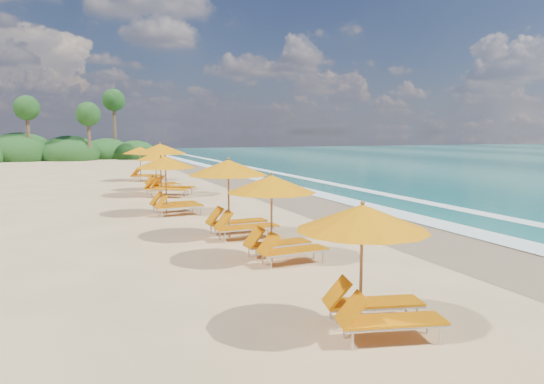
{
  "coord_description": "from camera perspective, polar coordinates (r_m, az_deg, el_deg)",
  "views": [
    {
      "loc": [
        -5.83,
        -14.46,
        3.09
      ],
      "look_at": [
        0.0,
        0.0,
        1.2
      ],
      "focal_mm": 32.81,
      "sensor_mm": 36.0,
      "label": 1
    }
  ],
  "objects": [
    {
      "name": "station_4",
      "position": [
        14.59,
        -4.32,
        -0.07
      ],
      "size": [
        2.56,
        2.37,
        2.36
      ],
      "rotation": [
        0.0,
        0.0,
        0.02
      ],
      "color": "olive",
      "rests_on": "ground"
    },
    {
      "name": "station_2",
      "position": [
        7.8,
        11.34,
        -7.56
      ],
      "size": [
        2.55,
        2.46,
        2.07
      ],
      "rotation": [
        0.0,
        0.0,
        -0.24
      ],
      "color": "olive",
      "rests_on": "ground"
    },
    {
      "name": "surf_foam",
      "position": [
        19.38,
        18.72,
        -2.55
      ],
      "size": [
        4.0,
        160.0,
        0.01
      ],
      "color": "white",
      "rests_on": "ground"
    },
    {
      "name": "station_5",
      "position": [
        19.02,
        -11.57,
        1.25
      ],
      "size": [
        2.53,
        2.36,
        2.25
      ],
      "rotation": [
        0.0,
        0.0,
        0.07
      ],
      "color": "olive",
      "rests_on": "ground"
    },
    {
      "name": "station_3",
      "position": [
        11.83,
        0.67,
        -2.27
      ],
      "size": [
        2.4,
        2.24,
        2.15
      ],
      "rotation": [
        0.0,
        0.0,
        0.06
      ],
      "color": "olive",
      "rests_on": "ground"
    },
    {
      "name": "treeline",
      "position": [
        60.15,
        -25.93,
        4.22
      ],
      "size": [
        25.8,
        8.8,
        9.74
      ],
      "color": "#163D14",
      "rests_on": "ground"
    },
    {
      "name": "station_8",
      "position": [
        32.49,
        -14.58,
        3.43
      ],
      "size": [
        2.86,
        2.82,
        2.22
      ],
      "rotation": [
        0.0,
        0.0,
        -0.37
      ],
      "color": "olive",
      "rests_on": "ground"
    },
    {
      "name": "ground",
      "position": [
        15.9,
        0.0,
        -4.3
      ],
      "size": [
        160.0,
        160.0,
        0.0
      ],
      "primitive_type": "plane",
      "color": "tan",
      "rests_on": "ground"
    },
    {
      "name": "wet_sand",
      "position": [
        17.76,
        12.08,
        -3.25
      ],
      "size": [
        4.0,
        160.0,
        0.01
      ],
      "primitive_type": "cube",
      "color": "#866E4F",
      "rests_on": "ground"
    },
    {
      "name": "station_6",
      "position": [
        24.5,
        -12.22,
        2.94
      ],
      "size": [
        3.52,
        3.52,
        2.6
      ],
      "rotation": [
        0.0,
        0.0,
        -0.55
      ],
      "color": "olive",
      "rests_on": "ground"
    },
    {
      "name": "station_7",
      "position": [
        27.13,
        -12.86,
        2.66
      ],
      "size": [
        2.46,
        2.34,
        2.07
      ],
      "rotation": [
        0.0,
        0.0,
        0.16
      ],
      "color": "olive",
      "rests_on": "ground"
    }
  ]
}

